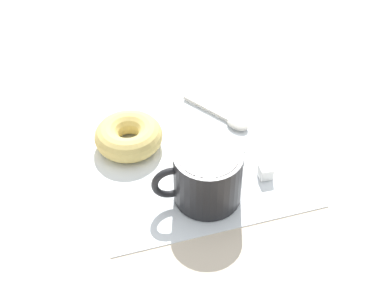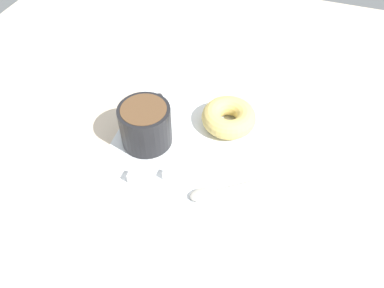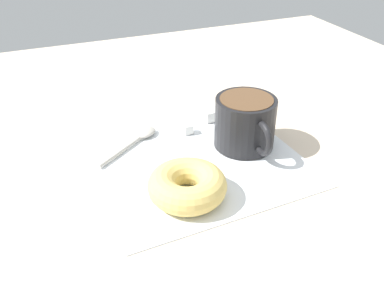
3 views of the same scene
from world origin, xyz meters
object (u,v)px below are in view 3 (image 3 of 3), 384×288
coffee_cup (246,122)px  sugar_cube (210,116)px  sugar_cube_extra (187,129)px  spoon (140,137)px  donut (187,185)px

coffee_cup → sugar_cube: bearing=-169.8°
sugar_cube → sugar_cube_extra: size_ratio=1.23×
coffee_cup → spoon: size_ratio=1.08×
coffee_cup → donut: (8.37, -12.49, -2.15)cm
donut → spoon: 15.88cm
coffee_cup → sugar_cube: 9.54cm
donut → sugar_cube: 20.44cm
coffee_cup → sugar_cube: (-8.89, -1.60, -3.06)cm
sugar_cube_extra → coffee_cup: bearing=45.5°
spoon → donut: bearing=5.8°
coffee_cup → sugar_cube: size_ratio=6.81×
donut → sugar_cube: bearing=147.8°
spoon → sugar_cube_extra: bearing=83.8°
coffee_cup → sugar_cube_extra: coffee_cup is taller
donut → sugar_cube: donut is taller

